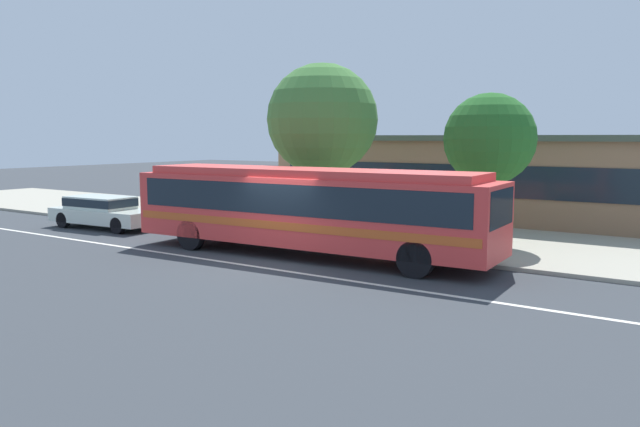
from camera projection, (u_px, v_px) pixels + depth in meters
name	position (u px, v px, depth m)	size (l,w,h in m)	color
ground_plane	(277.00, 263.00, 18.34)	(120.00, 120.00, 0.00)	#34393E
sidewalk_slab	(384.00, 232.00, 23.84)	(60.00, 8.00, 0.12)	#A39E8C
lane_stripe_center	(260.00, 267.00, 17.68)	(56.00, 0.16, 0.01)	silver
transit_bus	(307.00, 205.00, 19.15)	(12.05, 2.92, 2.72)	#DB3937
sedan_behind_bus	(103.00, 210.00, 25.20)	(4.89, 2.03, 1.29)	silver
pedestrian_waiting_near_sign	(258.00, 202.00, 24.43)	(0.47, 0.47, 1.73)	#253748
bus_stop_sign	(432.00, 203.00, 18.74)	(0.09, 0.44, 2.45)	gray
street_tree_near_stop	(322.00, 120.00, 23.55)	(4.21, 4.21, 6.33)	brown
street_tree_mid_block	(489.00, 139.00, 20.48)	(3.02, 3.02, 5.01)	brown
station_building	(482.00, 177.00, 28.03)	(18.86, 6.40, 3.75)	#87674C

